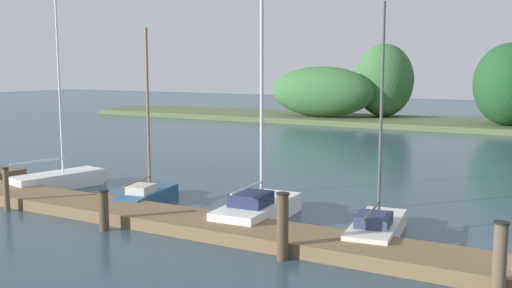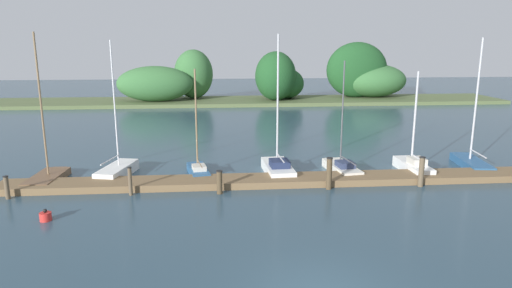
{
  "view_description": "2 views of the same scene",
  "coord_description": "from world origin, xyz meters",
  "px_view_note": "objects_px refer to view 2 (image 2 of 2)",
  "views": [
    {
      "loc": [
        8.53,
        -2.26,
        4.53
      ],
      "look_at": [
        0.08,
        12.78,
        2.22
      ],
      "focal_mm": 40.93,
      "sensor_mm": 36.0,
      "label": 1
    },
    {
      "loc": [
        -2.84,
        -11.32,
        7.12
      ],
      "look_at": [
        -0.7,
        13.75,
        1.43
      ],
      "focal_mm": 31.56,
      "sensor_mm": 36.0,
      "label": 2
    }
  ],
  "objects_px": {
    "sailboat_0": "(48,175)",
    "mooring_piling_1": "(130,181)",
    "mooring_piling_0": "(7,187)",
    "mooring_piling_3": "(329,173)",
    "sailboat_5": "(412,165)",
    "channel_buoy_0": "(46,216)",
    "sailboat_1": "(118,170)",
    "sailboat_2": "(198,169)",
    "sailboat_6": "(471,160)",
    "mooring_piling_4": "(421,172)",
    "sailboat_3": "(278,167)",
    "mooring_piling_2": "(219,182)",
    "sailboat_4": "(341,167)"
  },
  "relations": [
    {
      "from": "sailboat_0",
      "to": "mooring_piling_1",
      "type": "distance_m",
      "value": 5.4
    },
    {
      "from": "mooring_piling_0",
      "to": "mooring_piling_3",
      "type": "height_order",
      "value": "mooring_piling_3"
    },
    {
      "from": "sailboat_5",
      "to": "mooring_piling_3",
      "type": "xyz_separation_m",
      "value": [
        -5.39,
        -2.52,
        0.39
      ]
    },
    {
      "from": "sailboat_5",
      "to": "channel_buoy_0",
      "type": "relative_size",
      "value": 10.98
    },
    {
      "from": "sailboat_5",
      "to": "sailboat_1",
      "type": "bearing_deg",
      "value": 86.76
    },
    {
      "from": "sailboat_2",
      "to": "sailboat_6",
      "type": "height_order",
      "value": "sailboat_6"
    },
    {
      "from": "sailboat_1",
      "to": "sailboat_6",
      "type": "bearing_deg",
      "value": -76.41
    },
    {
      "from": "mooring_piling_4",
      "to": "sailboat_1",
      "type": "bearing_deg",
      "value": 168.33
    },
    {
      "from": "sailboat_3",
      "to": "mooring_piling_4",
      "type": "distance_m",
      "value": 7.47
    },
    {
      "from": "sailboat_5",
      "to": "mooring_piling_1",
      "type": "bearing_deg",
      "value": 99.19
    },
    {
      "from": "sailboat_0",
      "to": "mooring_piling_0",
      "type": "height_order",
      "value": "sailboat_0"
    },
    {
      "from": "sailboat_2",
      "to": "channel_buoy_0",
      "type": "distance_m",
      "value": 8.48
    },
    {
      "from": "sailboat_3",
      "to": "mooring_piling_2",
      "type": "distance_m",
      "value": 4.44
    },
    {
      "from": "mooring_piling_3",
      "to": "mooring_piling_4",
      "type": "relative_size",
      "value": 1.04
    },
    {
      "from": "mooring_piling_2",
      "to": "channel_buoy_0",
      "type": "height_order",
      "value": "mooring_piling_2"
    },
    {
      "from": "channel_buoy_0",
      "to": "sailboat_3",
      "type": "bearing_deg",
      "value": 29.4
    },
    {
      "from": "sailboat_0",
      "to": "mooring_piling_2",
      "type": "relative_size",
      "value": 6.64
    },
    {
      "from": "sailboat_2",
      "to": "sailboat_4",
      "type": "xyz_separation_m",
      "value": [
        7.97,
        -0.24,
        -0.0
      ]
    },
    {
      "from": "sailboat_0",
      "to": "channel_buoy_0",
      "type": "distance_m",
      "value": 5.79
    },
    {
      "from": "sailboat_1",
      "to": "sailboat_2",
      "type": "height_order",
      "value": "sailboat_1"
    },
    {
      "from": "sailboat_4",
      "to": "mooring_piling_3",
      "type": "height_order",
      "value": "sailboat_4"
    },
    {
      "from": "sailboat_6",
      "to": "channel_buoy_0",
      "type": "height_order",
      "value": "sailboat_6"
    },
    {
      "from": "sailboat_6",
      "to": "mooring_piling_3",
      "type": "distance_m",
      "value": 9.93
    },
    {
      "from": "sailboat_3",
      "to": "sailboat_4",
      "type": "height_order",
      "value": "sailboat_3"
    },
    {
      "from": "sailboat_4",
      "to": "mooring_piling_2",
      "type": "height_order",
      "value": "sailboat_4"
    },
    {
      "from": "sailboat_5",
      "to": "channel_buoy_0",
      "type": "height_order",
      "value": "sailboat_5"
    },
    {
      "from": "sailboat_3",
      "to": "mooring_piling_1",
      "type": "distance_m",
      "value": 8.0
    },
    {
      "from": "sailboat_1",
      "to": "mooring_piling_0",
      "type": "relative_size",
      "value": 6.56
    },
    {
      "from": "mooring_piling_3",
      "to": "sailboat_2",
      "type": "bearing_deg",
      "value": 155.24
    },
    {
      "from": "sailboat_4",
      "to": "sailboat_6",
      "type": "xyz_separation_m",
      "value": [
        7.92,
        0.63,
        0.03
      ]
    },
    {
      "from": "sailboat_6",
      "to": "mooring_piling_1",
      "type": "bearing_deg",
      "value": 108.72
    },
    {
      "from": "sailboat_6",
      "to": "channel_buoy_0",
      "type": "distance_m",
      "value": 22.77
    },
    {
      "from": "sailboat_6",
      "to": "channel_buoy_0",
      "type": "xyz_separation_m",
      "value": [
        -21.84,
        -6.42,
        -0.18
      ]
    },
    {
      "from": "sailboat_4",
      "to": "sailboat_5",
      "type": "bearing_deg",
      "value": -101.19
    },
    {
      "from": "sailboat_2",
      "to": "mooring_piling_4",
      "type": "distance_m",
      "value": 11.7
    },
    {
      "from": "sailboat_5",
      "to": "mooring_piling_4",
      "type": "height_order",
      "value": "sailboat_5"
    },
    {
      "from": "mooring_piling_2",
      "to": "channel_buoy_0",
      "type": "bearing_deg",
      "value": -158.75
    },
    {
      "from": "channel_buoy_0",
      "to": "mooring_piling_2",
      "type": "bearing_deg",
      "value": 21.25
    },
    {
      "from": "sailboat_3",
      "to": "mooring_piling_1",
      "type": "xyz_separation_m",
      "value": [
        -7.44,
        -2.91,
        0.28
      ]
    },
    {
      "from": "sailboat_3",
      "to": "mooring_piling_0",
      "type": "relative_size",
      "value": 6.84
    },
    {
      "from": "mooring_piling_3",
      "to": "mooring_piling_4",
      "type": "height_order",
      "value": "mooring_piling_3"
    },
    {
      "from": "mooring_piling_1",
      "to": "sailboat_4",
      "type": "bearing_deg",
      "value": 14.67
    },
    {
      "from": "mooring_piling_1",
      "to": "mooring_piling_3",
      "type": "height_order",
      "value": "mooring_piling_3"
    },
    {
      "from": "mooring_piling_0",
      "to": "mooring_piling_2",
      "type": "relative_size",
      "value": 0.96
    },
    {
      "from": "sailboat_4",
      "to": "mooring_piling_2",
      "type": "bearing_deg",
      "value": 106.67
    },
    {
      "from": "sailboat_2",
      "to": "sailboat_5",
      "type": "xyz_separation_m",
      "value": [
        11.96,
        -0.51,
        0.09
      ]
    },
    {
      "from": "sailboat_3",
      "to": "sailboat_6",
      "type": "xyz_separation_m",
      "value": [
        11.51,
        0.6,
        -0.06
      ]
    },
    {
      "from": "mooring_piling_1",
      "to": "channel_buoy_0",
      "type": "relative_size",
      "value": 2.71
    },
    {
      "from": "sailboat_1",
      "to": "mooring_piling_4",
      "type": "height_order",
      "value": "sailboat_1"
    },
    {
      "from": "sailboat_3",
      "to": "sailboat_4",
      "type": "distance_m",
      "value": 3.59
    }
  ]
}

